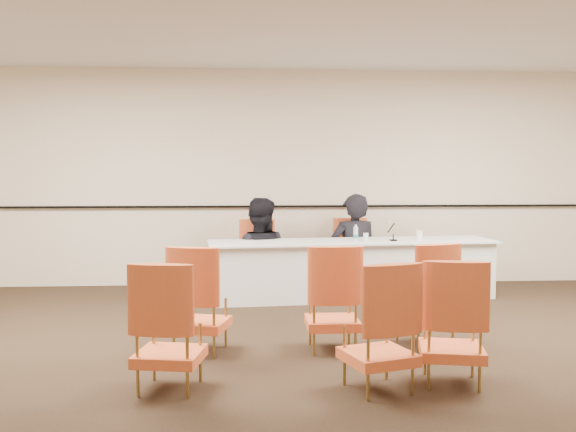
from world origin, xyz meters
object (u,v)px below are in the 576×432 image
at_px(microphone, 393,231).
at_px(water_bottle, 356,233).
at_px(panelist_main, 354,261).
at_px(drinking_glass, 366,237).
at_px(aud_chair_back_right, 452,321).
at_px(panelist_second, 259,264).
at_px(aud_chair_front_right, 425,294).
at_px(panelist_main_chair, 354,254).
at_px(aud_chair_front_left, 200,299).
at_px(aud_chair_back_mid, 378,326).
at_px(panelist_second_chair, 259,256).
at_px(aud_chair_front_mid, 332,297).
at_px(panel_table, 353,269).
at_px(aud_chair_back_left, 170,325).
at_px(coffee_cup, 419,235).

height_order(microphone, water_bottle, microphone).
bearing_deg(water_bottle, panelist_main, 82.65).
bearing_deg(drinking_glass, aud_chair_back_right, -89.43).
distance_m(panelist_second, aud_chair_front_right, 3.06).
distance_m(panelist_main_chair, water_bottle, 0.67).
bearing_deg(aud_chair_front_left, aud_chair_back_right, -12.41).
xyz_separation_m(drinking_glass, aud_chair_back_right, (0.03, -3.28, -0.30)).
relative_size(panelist_main_chair, panelist_second, 0.55).
bearing_deg(panelist_main, panelist_main_chair, 180.00).
bearing_deg(aud_chair_back_mid, microphone, 57.29).
bearing_deg(panelist_second_chair, aud_chair_front_mid, -82.81).
height_order(panelist_second_chair, water_bottle, panelist_second_chair).
bearing_deg(panel_table, microphone, -11.08).
distance_m(aud_chair_back_left, aud_chair_back_right, 2.09).
height_order(water_bottle, aud_chair_back_right, aud_chair_back_right).
distance_m(aud_chair_back_mid, aud_chair_back_right, 0.59).
xyz_separation_m(drinking_glass, aud_chair_front_mid, (-0.74, -2.33, -0.30)).
bearing_deg(drinking_glass, aud_chair_back_mid, -99.18).
height_order(panel_table, water_bottle, water_bottle).
bearing_deg(drinking_glass, aud_chair_back_left, -122.16).
height_order(panelist_second_chair, coffee_cup, panelist_second_chair).
xyz_separation_m(aud_chair_front_mid, aud_chair_back_mid, (0.19, -1.06, 0.00)).
relative_size(panel_table, aud_chair_back_mid, 3.79).
relative_size(drinking_glass, aud_chair_back_left, 0.11).
bearing_deg(microphone, aud_chair_front_mid, -127.03).
bearing_deg(aud_chair_front_left, panelist_second_chair, 92.55).
distance_m(microphone, aud_chair_back_mid, 3.48).
xyz_separation_m(panelist_main, aud_chair_back_left, (-2.00, -3.84, 0.08)).
height_order(panelist_main, water_bottle, panelist_main).
height_order(panelist_second_chair, drinking_glass, panelist_second_chair).
height_order(panel_table, aud_chair_back_left, aud_chair_back_left).
bearing_deg(aud_chair_front_mid, aud_chair_back_left, -143.85).
relative_size(microphone, water_bottle, 1.28).
height_order(panelist_main_chair, water_bottle, panelist_main_chair).
bearing_deg(coffee_cup, water_bottle, -179.26).
distance_m(panelist_main_chair, aud_chair_front_right, 2.80).
relative_size(panelist_main_chair, aud_chair_back_left, 1.00).
height_order(panelist_second_chair, aud_chair_front_right, same).
height_order(panelist_main, aud_chair_back_mid, panelist_main).
bearing_deg(aud_chair_front_left, coffee_cup, 56.04).
xyz_separation_m(microphone, aud_chair_back_mid, (-0.89, -3.35, -0.38)).
relative_size(panelist_main, panelist_second, 1.04).
height_order(panel_table, panelist_main, panelist_main).
distance_m(panel_table, panelist_second, 1.25).
distance_m(aud_chair_front_left, aud_chair_front_mid, 1.17).
xyz_separation_m(coffee_cup, aud_chair_back_mid, (-1.23, -3.40, -0.31)).
height_order(panel_table, coffee_cup, coffee_cup).
height_order(water_bottle, aud_chair_back_mid, aud_chair_back_mid).
distance_m(water_bottle, aud_chair_back_right, 3.30).
height_order(coffee_cup, aud_chair_front_right, aud_chair_front_right).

